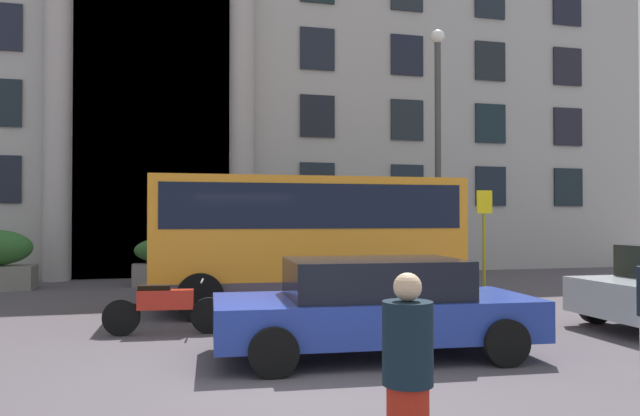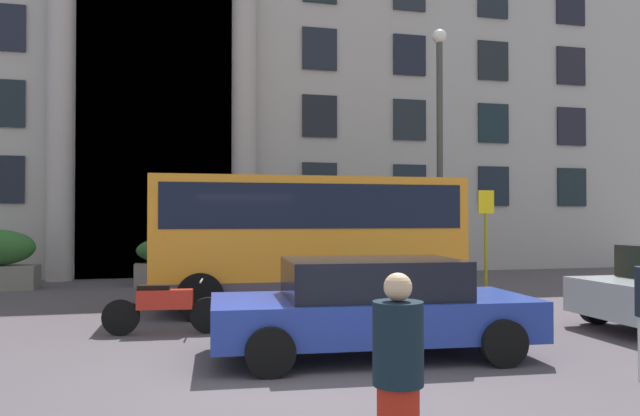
{
  "view_description": "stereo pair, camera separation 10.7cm",
  "coord_description": "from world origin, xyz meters",
  "px_view_note": "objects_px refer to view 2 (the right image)",
  "views": [
    {
      "loc": [
        -1.64,
        -7.14,
        1.93
      ],
      "look_at": [
        1.25,
        4.34,
        2.13
      ],
      "focal_mm": 33.7,
      "sensor_mm": 36.0,
      "label": 1
    },
    {
      "loc": [
        -1.54,
        -7.17,
        1.93
      ],
      "look_at": [
        1.25,
        4.34,
        2.13
      ],
      "focal_mm": 33.7,
      "sensor_mm": 36.0,
      "label": 2
    }
  ],
  "objects_px": {
    "hedge_planter_east": "(356,257)",
    "scooter_by_planter": "(162,307)",
    "hedge_planter_far_east": "(172,262)",
    "lamppost_plaza_centre": "(440,136)",
    "orange_minibus": "(306,231)",
    "bus_stop_sign": "(486,229)",
    "parked_estate_mid": "(372,306)",
    "pedestrian_child_trailing": "(398,383)"
  },
  "relations": [
    {
      "from": "orange_minibus",
      "to": "bus_stop_sign",
      "type": "height_order",
      "value": "orange_minibus"
    },
    {
      "from": "hedge_planter_east",
      "to": "scooter_by_planter",
      "type": "xyz_separation_m",
      "value": [
        -5.61,
        -7.36,
        -0.28
      ]
    },
    {
      "from": "hedge_planter_far_east",
      "to": "parked_estate_mid",
      "type": "height_order",
      "value": "hedge_planter_far_east"
    },
    {
      "from": "hedge_planter_east",
      "to": "pedestrian_child_trailing",
      "type": "distance_m",
      "value": 14.24
    },
    {
      "from": "pedestrian_child_trailing",
      "to": "scooter_by_planter",
      "type": "bearing_deg",
      "value": 79.55
    },
    {
      "from": "orange_minibus",
      "to": "hedge_planter_far_east",
      "type": "height_order",
      "value": "orange_minibus"
    },
    {
      "from": "orange_minibus",
      "to": "hedge_planter_far_east",
      "type": "relative_size",
      "value": 3.17
    },
    {
      "from": "hedge_planter_far_east",
      "to": "orange_minibus",
      "type": "bearing_deg",
      "value": -61.11
    },
    {
      "from": "parked_estate_mid",
      "to": "scooter_by_planter",
      "type": "relative_size",
      "value": 2.27
    },
    {
      "from": "scooter_by_planter",
      "to": "orange_minibus",
      "type": "bearing_deg",
      "value": 44.23
    },
    {
      "from": "pedestrian_child_trailing",
      "to": "lamppost_plaza_centre",
      "type": "xyz_separation_m",
      "value": [
        5.8,
        11.76,
        3.51
      ]
    },
    {
      "from": "bus_stop_sign",
      "to": "hedge_planter_east",
      "type": "relative_size",
      "value": 1.24
    },
    {
      "from": "parked_estate_mid",
      "to": "pedestrian_child_trailing",
      "type": "distance_m",
      "value": 4.23
    },
    {
      "from": "hedge_planter_east",
      "to": "parked_estate_mid",
      "type": "bearing_deg",
      "value": -105.71
    },
    {
      "from": "bus_stop_sign",
      "to": "hedge_planter_east",
      "type": "bearing_deg",
      "value": 125.2
    },
    {
      "from": "orange_minibus",
      "to": "hedge_planter_east",
      "type": "xyz_separation_m",
      "value": [
        2.66,
        5.02,
        -0.92
      ]
    },
    {
      "from": "bus_stop_sign",
      "to": "hedge_planter_far_east",
      "type": "bearing_deg",
      "value": 155.45
    },
    {
      "from": "hedge_planter_east",
      "to": "bus_stop_sign",
      "type": "bearing_deg",
      "value": -54.8
    },
    {
      "from": "orange_minibus",
      "to": "hedge_planter_east",
      "type": "relative_size",
      "value": 3.03
    },
    {
      "from": "bus_stop_sign",
      "to": "hedge_planter_far_east",
      "type": "distance_m",
      "value": 8.82
    },
    {
      "from": "hedge_planter_east",
      "to": "parked_estate_mid",
      "type": "xyz_separation_m",
      "value": [
        -2.71,
        -9.64,
        -0.04
      ]
    },
    {
      "from": "bus_stop_sign",
      "to": "parked_estate_mid",
      "type": "height_order",
      "value": "bus_stop_sign"
    },
    {
      "from": "hedge_planter_east",
      "to": "pedestrian_child_trailing",
      "type": "relative_size",
      "value": 1.38
    },
    {
      "from": "orange_minibus",
      "to": "hedge_planter_east",
      "type": "bearing_deg",
      "value": 63.8
    },
    {
      "from": "scooter_by_planter",
      "to": "lamppost_plaza_centre",
      "type": "xyz_separation_m",
      "value": [
        7.52,
        5.41,
        3.82
      ]
    },
    {
      "from": "orange_minibus",
      "to": "parked_estate_mid",
      "type": "height_order",
      "value": "orange_minibus"
    },
    {
      "from": "orange_minibus",
      "to": "pedestrian_child_trailing",
      "type": "xyz_separation_m",
      "value": [
        -1.23,
        -8.69,
        -0.88
      ]
    },
    {
      "from": "scooter_by_planter",
      "to": "hedge_planter_east",
      "type": "bearing_deg",
      "value": 58.5
    },
    {
      "from": "bus_stop_sign",
      "to": "scooter_by_planter",
      "type": "height_order",
      "value": "bus_stop_sign"
    },
    {
      "from": "bus_stop_sign",
      "to": "scooter_by_planter",
      "type": "xyz_separation_m",
      "value": [
        -8.09,
        -3.85,
        -1.18
      ]
    },
    {
      "from": "hedge_planter_east",
      "to": "scooter_by_planter",
      "type": "relative_size",
      "value": 1.06
    },
    {
      "from": "scooter_by_planter",
      "to": "parked_estate_mid",
      "type": "bearing_deg",
      "value": -32.42
    },
    {
      "from": "bus_stop_sign",
      "to": "lamppost_plaza_centre",
      "type": "height_order",
      "value": "lamppost_plaza_centre"
    },
    {
      "from": "bus_stop_sign",
      "to": "parked_estate_mid",
      "type": "distance_m",
      "value": 8.09
    },
    {
      "from": "orange_minibus",
      "to": "scooter_by_planter",
      "type": "xyz_separation_m",
      "value": [
        -2.95,
        -2.34,
        -1.2
      ]
    },
    {
      "from": "hedge_planter_far_east",
      "to": "scooter_by_planter",
      "type": "relative_size",
      "value": 1.01
    },
    {
      "from": "hedge_planter_east",
      "to": "scooter_by_planter",
      "type": "bearing_deg",
      "value": -127.34
    },
    {
      "from": "orange_minibus",
      "to": "hedge_planter_far_east",
      "type": "bearing_deg",
      "value": 120.61
    },
    {
      "from": "pedestrian_child_trailing",
      "to": "lamppost_plaza_centre",
      "type": "distance_m",
      "value": 13.57
    },
    {
      "from": "bus_stop_sign",
      "to": "lamppost_plaza_centre",
      "type": "distance_m",
      "value": 3.12
    },
    {
      "from": "hedge_planter_far_east",
      "to": "lamppost_plaza_centre",
      "type": "bearing_deg",
      "value": -15.66
    },
    {
      "from": "lamppost_plaza_centre",
      "to": "parked_estate_mid",
      "type": "bearing_deg",
      "value": -120.98
    }
  ]
}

